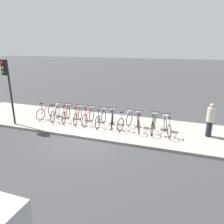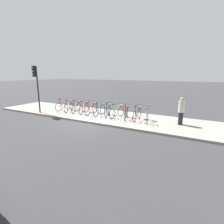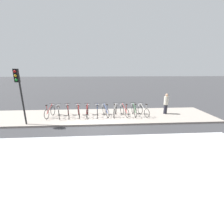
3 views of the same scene
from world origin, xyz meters
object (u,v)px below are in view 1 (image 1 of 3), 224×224
Objects in this scene: traffic_light at (7,79)px; parked_bicycle_10 at (167,125)px; parked_bicycle_1 at (56,112)px; parked_bicycle_6 at (112,118)px; parked_bicycle_5 at (101,117)px; parked_bicycle_8 at (138,121)px; parked_bicycle_0 at (48,110)px; parked_bicycle_2 at (66,113)px; parked_bicycle_4 at (89,116)px; parked_bicycle_9 at (154,123)px; pedestrian at (210,119)px; parked_bicycle_3 at (78,114)px; parked_bicycle_7 at (126,120)px.

parked_bicycle_10 is at bearing 10.50° from traffic_light.
parked_bicycle_1 is 3.37m from parked_bicycle_6.
parked_bicycle_8 is (1.97, 0.03, 0.00)m from parked_bicycle_5.
parked_bicycle_0 and parked_bicycle_6 have the same top height.
parked_bicycle_10 is (5.51, -0.10, 0.00)m from parked_bicycle_2.
parked_bicycle_1 is 3.01m from traffic_light.
parked_bicycle_1 is 2.05m from parked_bicycle_4.
parked_bicycle_8 is 0.76m from parked_bicycle_9.
pedestrian is (8.04, 0.30, 0.39)m from parked_bicycle_1.
parked_bicycle_5 is 0.99× the size of pedestrian.
parked_bicycle_1 and parked_bicycle_6 have the same top height.
parked_bicycle_10 is (3.38, -0.04, 0.00)m from parked_bicycle_5.
pedestrian is at bearing 2.90° from parked_bicycle_5.
parked_bicycle_0 is at bearing 178.47° from parked_bicycle_10.
parked_bicycle_3 is at bearing 179.40° from parked_bicycle_5.
parked_bicycle_3 is at bearing -177.82° from pedestrian.
parked_bicycle_2 and parked_bicycle_6 have the same top height.
parked_bicycle_8 is at bearing -1.16° from parked_bicycle_0.
parked_bicycle_0 is 1.02× the size of parked_bicycle_2.
parked_bicycle_0 is 0.99× the size of parked_bicycle_9.
parked_bicycle_7 is 0.97× the size of pedestrian.
parked_bicycle_10 is (4.75, -0.06, 0.00)m from parked_bicycle_3.
parked_bicycle_2 is at bearing 7.61° from parked_bicycle_1.
parked_bicycle_3 is 0.64m from parked_bicycle_4.
parked_bicycle_9 is 2.56m from pedestrian.
parked_bicycle_1 is at bearing 179.88° from parked_bicycle_10.
parked_bicycle_7 is at bearing -0.00° from parked_bicycle_2.
parked_bicycle_0 and parked_bicycle_5 have the same top height.
parked_bicycle_9 is at bearing -0.14° from parked_bicycle_6.
parked_bicycle_8 is at bearing -175.86° from pedestrian.
parked_bicycle_1 and parked_bicycle_4 have the same top height.
parked_bicycle_7 is (4.75, -0.08, 0.00)m from parked_bicycle_0.
pedestrian is 10.01m from traffic_light.
parked_bicycle_7 is (4.11, 0.09, 0.00)m from parked_bicycle_1.
parked_bicycle_2 is 1.00× the size of parked_bicycle_8.
parked_bicycle_10 is at bearing -0.12° from parked_bicycle_1.
parked_bicycle_6 and parked_bicycle_8 have the same top height.
traffic_light reaches higher than parked_bicycle_7.
parked_bicycle_2 is at bearing -179.79° from parked_bicycle_6.
parked_bicycle_6 and parked_bicycle_10 have the same top height.
parked_bicycle_7 is at bearing 1.21° from parked_bicycle_1.
parked_bicycle_8 is at bearing -2.39° from parked_bicycle_7.
parked_bicycle_4 is 1.03× the size of parked_bicycle_8.
parked_bicycle_7 and parked_bicycle_10 have the same top height.
parked_bicycle_2 is 0.45× the size of traffic_light.
parked_bicycle_7 is 1.02× the size of parked_bicycle_10.
parked_bicycle_7 is at bearing 177.61° from parked_bicycle_8.
traffic_light reaches higher than parked_bicycle_4.
parked_bicycle_0 is 3.43m from parked_bicycle_5.
pedestrian is (3.93, 0.21, 0.39)m from parked_bicycle_7.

